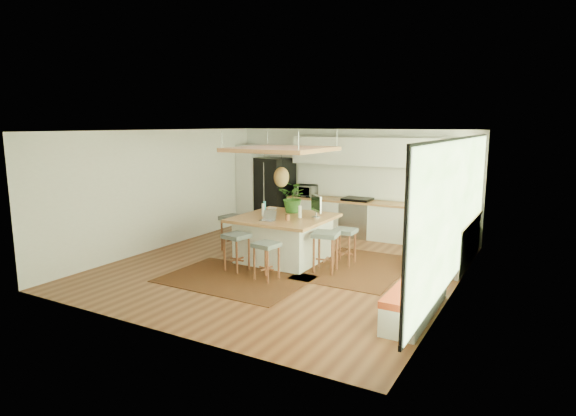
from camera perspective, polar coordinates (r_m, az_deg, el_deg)
The scene contains 35 objects.
floor at distance 9.71m, azimuth -0.42°, elevation -6.95°, with size 7.00×7.00×0.00m, color #522917.
ceiling at distance 9.29m, azimuth -0.44°, elevation 9.19°, with size 7.00×7.00×0.00m, color white.
wall_back at distance 12.54m, azimuth 7.56°, elevation 3.12°, with size 6.50×6.50×0.00m, color silver.
wall_front at distance 6.66m, azimuth -15.61°, elevation -3.22°, with size 6.50×6.50×0.00m, color silver.
wall_left at distance 11.36m, azimuth -14.81°, elevation 2.17°, with size 7.00×7.00×0.00m, color silver.
wall_right at distance 8.31m, azimuth 19.41°, elevation -0.84°, with size 7.00×7.00×0.00m, color silver.
window_wall at distance 8.30m, azimuth 19.23°, elevation -0.49°, with size 0.10×6.20×2.60m, color black, non-canonical shape.
pantry at distance 13.66m, azimuth -4.54°, elevation 2.78°, with size 0.55×0.60×2.25m, color silver.
back_counter_base at distance 12.19m, azimuth 9.30°, elevation -1.45°, with size 4.20×0.60×0.88m, color silver.
back_counter_top at distance 12.11m, azimuth 9.36°, elevation 0.68°, with size 4.24×0.64×0.05m, color #925A34.
backsplash at distance 12.33m, azimuth 9.90°, elevation 2.94°, with size 4.20×0.02×0.80m, color white.
upper_cabinets at distance 12.11m, azimuth 9.75°, elevation 6.62°, with size 4.20×0.34×0.70m, color silver.
range at distance 12.26m, azimuth 8.21°, elevation -1.07°, with size 0.76×0.62×1.00m, color #A5A5AA, non-canonical shape.
right_counter_base at distance 10.48m, azimuth 19.35°, elevation -3.77°, with size 0.60×2.50×0.88m, color silver.
right_counter_top at distance 10.38m, azimuth 19.49°, elevation -1.31°, with size 0.64×2.54×0.05m, color #925A34.
window_bench at distance 7.52m, azimuth 14.98°, elevation -10.43°, with size 0.52×2.00×0.50m, color silver, non-canonical shape.
ceiling_panel at distance 9.82m, azimuth -0.80°, elevation 5.43°, with size 1.86×1.86×0.80m, color #925A34, non-canonical shape.
rug_near at distance 9.00m, azimuth -6.36°, elevation -8.37°, with size 2.60×1.80×0.01m, color black.
rug_right at distance 9.70m, azimuth 8.30°, elevation -7.04°, with size 1.80×2.60×0.01m, color black.
fridge at distance 13.24m, azimuth -1.60°, elevation 1.71°, with size 0.95×0.75×1.91m, color black, non-canonical shape.
island at distance 10.05m, azimuth -0.47°, elevation -3.62°, with size 1.85×1.85×0.93m, color #925A34, non-canonical shape.
stool_near_left at distance 9.38m, azimuth -6.12°, elevation -5.37°, with size 0.44×0.44×0.74m, color #4B5253, non-canonical shape.
stool_near_right at distance 8.80m, azimuth -2.57°, elevation -6.35°, with size 0.42×0.42×0.70m, color #4B5253, non-canonical shape.
stool_right_front at distance 9.27m, azimuth 4.48°, elevation -5.52°, with size 0.47×0.47×0.80m, color #4B5253, non-canonical shape.
stool_right_back at distance 9.85m, azimuth 6.72°, elevation -4.64°, with size 0.43×0.43×0.73m, color #4B5253, non-canonical shape.
stool_left_side at distance 10.92m, azimuth -6.55°, elevation -3.18°, with size 0.47×0.47×0.79m, color #4B5253, non-canonical shape.
laptop at distance 9.48m, azimuth -2.48°, elevation -0.84°, with size 0.29×0.31×0.22m, color #A5A5AA, non-canonical shape.
monitor at distance 9.84m, azimuth 3.37°, elevation 0.37°, with size 0.51×0.18×0.47m, color #A5A5AA, non-canonical shape.
microwave at distance 12.71m, azimuth 2.08°, elevation 2.23°, with size 0.56×0.31×0.38m, color #A5A5AA.
island_plant at distance 10.36m, azimuth 0.68°, elevation 0.89°, with size 0.61×0.68×0.53m, color #1E4C19.
island_bowl at distance 10.67m, azimuth -1.89°, elevation -0.14°, with size 0.21×0.21×0.05m, color white.
island_bottle_0 at distance 10.30m, azimuth -2.85°, elevation -0.12°, with size 0.07×0.07×0.19m, color teal.
island_bottle_1 at distance 10.01m, azimuth -2.89°, elevation -0.41°, with size 0.07×0.07×0.19m, color silver.
island_bottle_2 at distance 9.56m, azimuth -0.07°, elevation -0.90°, with size 0.07×0.07×0.19m, color brown.
island_bottle_3 at distance 9.81m, azimuth 1.44°, elevation -0.61°, with size 0.07×0.07×0.19m, color white.
Camera 1 is at (4.62, -8.06, 2.83)m, focal length 29.88 mm.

